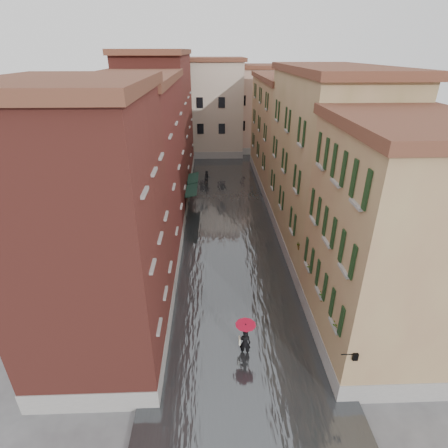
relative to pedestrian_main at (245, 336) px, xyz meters
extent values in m
plane|color=#4F4E51|center=(-0.08, 2.98, -1.31)|extent=(120.00, 120.00, 0.00)
cube|color=#3D4043|center=(-0.08, 15.98, -1.21)|extent=(10.00, 60.00, 0.20)
cube|color=maroon|center=(-7.08, 0.98, 5.19)|extent=(6.00, 8.00, 13.00)
cube|color=#59221C|center=(-7.08, 11.98, 4.94)|extent=(6.00, 14.00, 12.50)
cube|color=maroon|center=(-7.08, 26.98, 5.69)|extent=(6.00, 16.00, 14.00)
cube|color=#976D4E|center=(6.92, 0.98, 4.44)|extent=(6.00, 8.00, 11.50)
cube|color=tan|center=(6.92, 11.98, 5.19)|extent=(6.00, 14.00, 13.00)
cube|color=#976D4E|center=(6.92, 26.98, 4.44)|extent=(6.00, 16.00, 11.50)
cube|color=#B8A792|center=(-3.08, 40.98, 5.19)|extent=(12.00, 9.00, 13.00)
cube|color=tan|center=(5.92, 42.98, 4.69)|extent=(10.00, 9.00, 12.00)
cube|color=#163126|center=(-3.53, 17.61, 1.24)|extent=(1.09, 3.26, 0.31)
cylinder|color=black|center=(-4.03, 15.98, 0.09)|extent=(0.06, 0.06, 2.80)
cylinder|color=black|center=(-4.03, 19.24, 0.09)|extent=(0.06, 0.06, 2.80)
cube|color=#163126|center=(-3.53, 21.08, 1.24)|extent=(1.09, 3.30, 0.31)
cylinder|color=black|center=(-4.03, 19.43, 0.09)|extent=(0.06, 0.06, 2.80)
cylinder|color=black|center=(-4.03, 22.73, 0.09)|extent=(0.06, 0.06, 2.80)
cylinder|color=black|center=(3.97, -3.02, 1.79)|extent=(0.60, 0.05, 0.05)
cube|color=black|center=(4.27, -3.02, 1.69)|extent=(0.22, 0.22, 0.35)
cube|color=beige|center=(4.27, -3.02, 1.69)|extent=(0.14, 0.14, 0.24)
cube|color=brown|center=(4.04, -1.51, 1.84)|extent=(0.22, 0.85, 0.18)
imported|color=#265926|center=(4.04, -1.51, 2.26)|extent=(0.59, 0.51, 0.66)
cube|color=brown|center=(4.04, 0.68, 1.84)|extent=(0.22, 0.85, 0.18)
imported|color=#265926|center=(4.04, 0.68, 2.26)|extent=(0.59, 0.51, 0.66)
cube|color=brown|center=(4.04, 3.19, 1.84)|extent=(0.22, 0.85, 0.18)
imported|color=#265926|center=(4.04, 3.19, 2.26)|extent=(0.59, 0.51, 0.66)
cube|color=brown|center=(4.04, 5.78, 1.84)|extent=(0.22, 0.85, 0.18)
imported|color=#265926|center=(4.04, 5.78, 2.26)|extent=(0.59, 0.51, 0.66)
imported|color=black|center=(0.00, 0.00, -0.49)|extent=(0.64, 0.47, 1.63)
cube|color=beige|center=(-0.28, 0.05, -0.36)|extent=(0.08, 0.30, 0.38)
cylinder|color=black|center=(0.00, 0.00, 0.04)|extent=(0.02, 0.02, 1.00)
cone|color=#B90C2A|center=(0.00, 0.00, 0.61)|extent=(1.05, 1.05, 0.28)
imported|color=black|center=(-2.16, 26.02, -0.47)|extent=(0.96, 0.84, 1.68)
camera|label=1|loc=(-1.56, -13.36, 13.10)|focal=28.00mm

